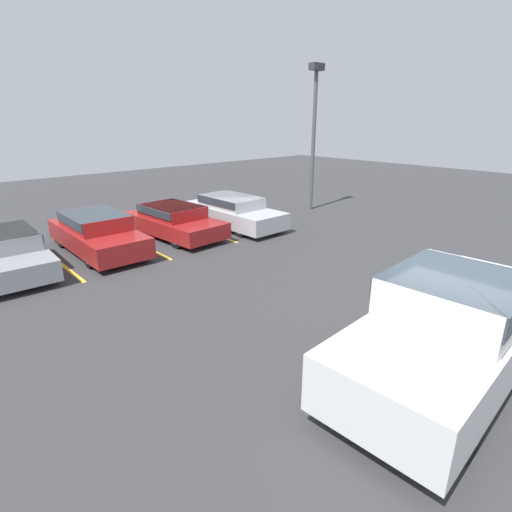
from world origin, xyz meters
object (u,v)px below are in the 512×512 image
(parked_sedan_a, at_px, (5,250))
(parked_sedan_c, at_px, (174,220))
(pickup_truck, at_px, (456,324))
(parked_sedan_d, at_px, (233,210))
(light_post, at_px, (314,123))
(parked_sedan_b, at_px, (97,232))

(parked_sedan_a, bearing_deg, parked_sedan_c, 91.17)
(pickup_truck, xyz_separation_m, parked_sedan_c, (0.88, 10.64, -0.31))
(parked_sedan_c, distance_m, parked_sedan_d, 2.57)
(pickup_truck, height_order, parked_sedan_d, pickup_truck)
(parked_sedan_d, height_order, light_post, light_post)
(parked_sedan_d, distance_m, light_post, 5.88)
(parked_sedan_a, height_order, light_post, light_post)
(light_post, bearing_deg, parked_sedan_a, 177.87)
(pickup_truck, relative_size, parked_sedan_a, 1.28)
(light_post, bearing_deg, pickup_truck, -128.89)
(parked_sedan_a, height_order, parked_sedan_d, parked_sedan_d)
(pickup_truck, bearing_deg, light_post, 48.34)
(pickup_truck, xyz_separation_m, parked_sedan_a, (-4.62, 10.73, -0.29))
(pickup_truck, bearing_deg, parked_sedan_d, 68.78)
(parked_sedan_a, xyz_separation_m, parked_sedan_d, (8.06, -0.44, 0.01))
(pickup_truck, relative_size, parked_sedan_c, 1.33)
(parked_sedan_c, bearing_deg, parked_sedan_d, 78.80)
(parked_sedan_d, bearing_deg, light_post, 89.02)
(parked_sedan_a, xyz_separation_m, parked_sedan_c, (5.50, -0.10, -0.01))
(pickup_truck, relative_size, light_post, 0.91)
(pickup_truck, bearing_deg, parked_sedan_b, 97.55)
(parked_sedan_b, xyz_separation_m, parked_sedan_d, (5.39, -0.45, -0.03))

